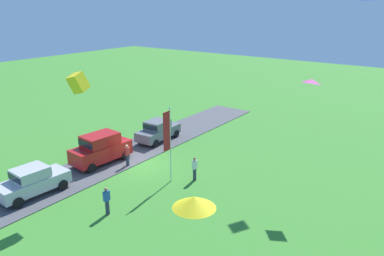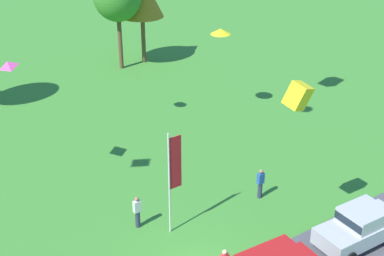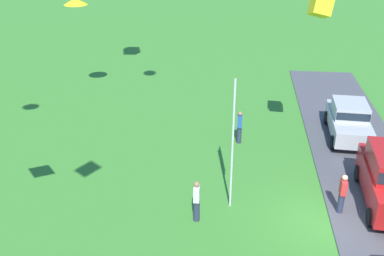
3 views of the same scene
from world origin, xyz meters
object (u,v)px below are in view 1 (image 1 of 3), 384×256
Objects in this scene: car_sedan_by_flagpole at (158,130)px; person_on_lawn at (127,155)px; person_beside_suv at (195,169)px; person_watching_sky at (107,201)px; kite_box_low_drifter at (78,83)px; car_sedan_far_end at (32,180)px; flag_banner at (168,136)px; kite_delta_mid_center at (194,202)px; kite_diamond_high_left at (312,81)px; car_suv_near_entrance at (101,147)px.

car_sedan_by_flagpole is 5.72m from person_on_lawn.
person_watching_sky is (6.54, -1.48, 0.00)m from person_beside_suv.
person_watching_sky is 1.61× the size of kite_box_low_drifter.
car_sedan_far_end reaches higher than person_beside_suv.
person_beside_suv and person_on_lawn have the same top height.
flag_banner is (1.31, -1.22, 2.48)m from person_beside_suv.
car_sedan_by_flagpole is 3.40× the size of kite_delta_mid_center.
car_sedan_by_flagpole is at bearing -162.33° from person_on_lawn.
person_watching_sky is at bearing 102.58° from car_sedan_far_end.
person_beside_suv is at bearing -144.26° from kite_delta_mid_center.
flag_banner is at bearing 46.14° from car_sedan_by_flagpole.
kite_diamond_high_left is at bearing 117.06° from person_beside_suv.
car_sedan_far_end is at bearing -50.48° from kite_diamond_high_left.
kite_delta_mid_center is (11.05, 7.95, 5.15)m from person_beside_suv.
person_on_lawn is 7.74m from kite_box_low_drifter.
kite_delta_mid_center is at bearing 65.81° from kite_box_low_drifter.
kite_box_low_drifter reaches higher than car_sedan_by_flagpole.
kite_delta_mid_center reaches higher than person_beside_suv.
car_sedan_far_end is at bearing -41.80° from flag_banner.
car_suv_near_entrance reaches higher than person_beside_suv.
kite_box_low_drifter is at bearing -51.48° from kite_diamond_high_left.
flag_banner is at bearing 94.86° from car_suv_near_entrance.
flag_banner reaches higher than person_beside_suv.
kite_box_low_drifter is at bearing 38.60° from car_suv_near_entrance.
kite_diamond_high_left is (-8.69, 10.91, -0.03)m from kite_box_low_drifter.
person_beside_suv is 9.49m from kite_box_low_drifter.
flag_banner is (5.72, 5.95, 2.32)m from car_sedan_by_flagpole.
kite_box_low_drifter reaches higher than person_on_lawn.
car_suv_near_entrance is 6.55m from flag_banner.
person_watching_sky is 6.78m from person_on_lawn.
person_watching_sky is at bearing 70.12° from kite_box_low_drifter.
person_on_lawn is 14.04m from kite_diamond_high_left.
car_sedan_by_flagpole is at bearing -165.05° from kite_box_low_drifter.
person_watching_sky is 1.68× the size of kite_diamond_high_left.
person_beside_suv is 5.54m from person_on_lawn.
kite_box_low_drifter is at bearing 14.95° from car_sedan_by_flagpole.
person_beside_suv is (-1.84, 7.42, -0.42)m from car_suv_near_entrance.
car_sedan_far_end is 16.10m from kite_delta_mid_center.
kite_box_low_drifter reaches higher than car_suv_near_entrance.
car_sedan_by_flagpole is at bearing -94.88° from kite_diamond_high_left.
person_watching_sky is at bearing -38.70° from kite_diamond_high_left.
car_suv_near_entrance is 2.17m from person_on_lawn.
person_beside_suv is 1.68× the size of kite_diamond_high_left.
car_suv_near_entrance is at bearing -128.40° from person_watching_sky.
car_sedan_by_flagpole is 1.00× the size of car_sedan_far_end.
person_beside_suv is at bearing 140.08° from kite_box_low_drifter.
car_sedan_by_flagpole is at bearing 177.78° from car_suv_near_entrance.
person_on_lawn is at bearing -93.67° from flag_banner.
car_suv_near_entrance is 18.53m from kite_delta_mid_center.
car_sedan_by_flagpole is 8.58m from flag_banner.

